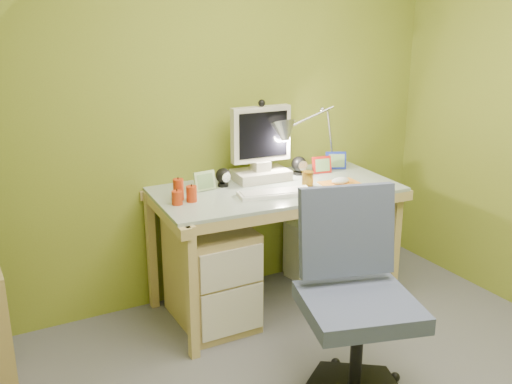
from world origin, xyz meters
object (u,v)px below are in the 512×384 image
desk (274,246)px  task_chair (359,302)px  radiator (313,246)px  monitor (261,139)px  desk_lamp (322,124)px

desk → task_chair: (-0.14, -1.03, 0.13)m
radiator → task_chair: bearing=-124.9°
monitor → desk: bearing=-86.4°
desk → desk_lamp: bearing=25.5°
monitor → desk_lamp: desk_lamp is taller
monitor → radiator: 0.97m
desk → monitor: monitor is taller
radiator → desk: bearing=-159.7°
task_chair → radiator: task_chair is taller
desk_lamp → task_chair: desk_lamp is taller
radiator → desk_lamp: bearing=-113.3°
monitor → task_chair: (-0.14, -1.21, -0.51)m
desk_lamp → task_chair: 1.46m
monitor → task_chair: 1.32m
monitor → radiator: bearing=14.4°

